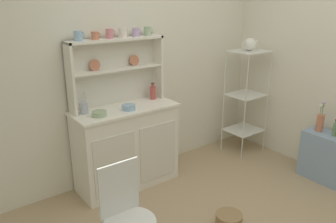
{
  "coord_description": "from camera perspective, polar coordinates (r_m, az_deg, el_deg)",
  "views": [
    {
      "loc": [
        -1.9,
        -1.46,
        1.91
      ],
      "look_at": [
        0.01,
        1.12,
        0.81
      ],
      "focal_mm": 36.15,
      "sensor_mm": 36.0,
      "label": 1
    }
  ],
  "objects": [
    {
      "name": "bakers_rack",
      "position": [
        4.32,
        13.05,
        3.24
      ],
      "size": [
        0.44,
        0.37,
        1.3
      ],
      "color": "silver",
      "rests_on": "ground"
    },
    {
      "name": "bowl_mixing_large",
      "position": [
        3.19,
        -11.48,
        -0.36
      ],
      "size": [
        0.13,
        0.13,
        0.05
      ],
      "primitive_type": "cylinder",
      "color": "#9EB78E",
      "rests_on": "hutch_cabinet"
    },
    {
      "name": "cup_cream_3",
      "position": [
        3.39,
        -7.62,
        13.03
      ],
      "size": [
        0.1,
        0.08,
        0.09
      ],
      "color": "silver",
      "rests_on": "hutch_shelf_unit"
    },
    {
      "name": "flower_vase",
      "position": [
        3.98,
        24.29,
        -1.46
      ],
      "size": [
        0.08,
        0.08,
        0.34
      ],
      "color": "#C67556",
      "rests_on": "side_shelf_blue"
    },
    {
      "name": "hutch_shelf_unit",
      "position": [
        3.44,
        -8.89,
        7.56
      ],
      "size": [
        1.0,
        0.18,
        0.67
      ],
      "color": "silver",
      "rests_on": "hutch_cabinet"
    },
    {
      "name": "cup_sage_5",
      "position": [
        3.54,
        -3.41,
        13.38
      ],
      "size": [
        0.09,
        0.08,
        0.09
      ],
      "color": "#9EB78E",
      "rests_on": "hutch_shelf_unit"
    },
    {
      "name": "cup_sky_0",
      "position": [
        3.2,
        -14.88,
        12.22
      ],
      "size": [
        0.09,
        0.08,
        0.09
      ],
      "color": "#8EB2D1",
      "rests_on": "hutch_shelf_unit"
    },
    {
      "name": "porcelain_teapot",
      "position": [
        4.2,
        13.63,
        10.97
      ],
      "size": [
        0.24,
        0.15,
        0.17
      ],
      "color": "white",
      "rests_on": "bakers_rack"
    },
    {
      "name": "cup_rose_2",
      "position": [
        3.32,
        -9.81,
        12.81
      ],
      "size": [
        0.08,
        0.07,
        0.09
      ],
      "color": "#D17A84",
      "rests_on": "hutch_shelf_unit"
    },
    {
      "name": "wire_chair",
      "position": [
        2.43,
        -7.17,
        -16.23
      ],
      "size": [
        0.36,
        0.36,
        0.85
      ],
      "rotation": [
        0.0,
        0.0,
        -0.44
      ],
      "color": "white",
      "rests_on": "ground"
    },
    {
      "name": "floor_basket",
      "position": [
        3.13,
        10.22,
        -17.66
      ],
      "size": [
        0.23,
        0.23,
        0.13
      ],
      "primitive_type": "cylinder",
      "color": "#93754C",
      "rests_on": "ground"
    },
    {
      "name": "side_shelf_blue",
      "position": [
        4.07,
        25.04,
        -6.92
      ],
      "size": [
        0.28,
        0.48,
        0.53
      ],
      "primitive_type": "cube",
      "color": "#849EBC",
      "rests_on": "ground"
    },
    {
      "name": "utensil_jar",
      "position": [
        3.28,
        -13.96,
        0.63
      ],
      "size": [
        0.08,
        0.08,
        0.24
      ],
      "color": "#B2B7C6",
      "rests_on": "hutch_cabinet"
    },
    {
      "name": "cup_lilac_4",
      "position": [
        3.47,
        -5.4,
        13.17
      ],
      "size": [
        0.09,
        0.08,
        0.08
      ],
      "color": "#B79ECC",
      "rests_on": "hutch_shelf_unit"
    },
    {
      "name": "wall_back",
      "position": [
        3.68,
        -4.89,
        8.45
      ],
      "size": [
        3.84,
        0.05,
        2.5
      ],
      "primitive_type": "cube",
      "color": "silver",
      "rests_on": "ground"
    },
    {
      "name": "oil_bottle",
      "position": [
        3.92,
        26.32,
        -2.69
      ],
      "size": [
        0.05,
        0.05,
        0.18
      ],
      "color": "#6B8C60",
      "rests_on": "side_shelf_blue"
    },
    {
      "name": "hutch_cabinet",
      "position": [
        3.55,
        -6.98,
        -5.78
      ],
      "size": [
        1.07,
        0.45,
        0.86
      ],
      "color": "white",
      "rests_on": "ground"
    },
    {
      "name": "cup_terracotta_1",
      "position": [
        3.26,
        -12.17,
        12.41
      ],
      "size": [
        0.08,
        0.07,
        0.08
      ],
      "color": "#C67556",
      "rests_on": "hutch_shelf_unit"
    },
    {
      "name": "jam_bottle",
      "position": [
        3.64,
        -2.57,
        3.24
      ],
      "size": [
        0.06,
        0.06,
        0.18
      ],
      "color": "#B74C47",
      "rests_on": "hutch_cabinet"
    },
    {
      "name": "bowl_floral_medium",
      "position": [
        3.33,
        -6.64,
        0.72
      ],
      "size": [
        0.13,
        0.13,
        0.05
      ],
      "primitive_type": "cylinder",
      "color": "#8EB2D1",
      "rests_on": "hutch_cabinet"
    }
  ]
}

